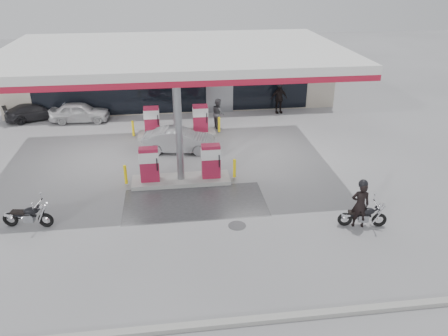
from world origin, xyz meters
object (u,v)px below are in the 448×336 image
object	(u,v)px
attendant	(218,113)
hatchback_silver	(179,140)
pump_island_near	(181,168)
parked_motorcycle	(28,216)
sedan_white	(80,112)
biker_main	(360,205)
pump_island_far	(176,124)
main_motorcycle	(363,216)
parked_car_left	(36,111)
biker_walking	(279,98)

from	to	relation	value
attendant	hatchback_silver	distance (m)	4.24
attendant	hatchback_silver	bearing A→B (deg)	133.75
pump_island_near	parked_motorcycle	bearing A→B (deg)	-153.24
pump_island_near	sedan_white	bearing A→B (deg)	123.11
biker_main	pump_island_near	bearing A→B (deg)	-22.95
pump_island_near	pump_island_far	world-z (taller)	same
pump_island_far	main_motorcycle	size ratio (longest dim) A/B	2.73
main_motorcycle	hatchback_silver	distance (m)	10.65
pump_island_near	main_motorcycle	xyz separation A→B (m)	(6.81, -4.63, -0.28)
sedan_white	hatchback_silver	world-z (taller)	hatchback_silver
pump_island_near	attendant	size ratio (longest dim) A/B	2.84
pump_island_far	main_motorcycle	world-z (taller)	pump_island_far
attendant	parked_car_left	world-z (taller)	attendant
sedan_white	hatchback_silver	xyz separation A→B (m)	(6.05, -5.60, 0.01)
pump_island_near	biker_main	size ratio (longest dim) A/B	2.73
main_motorcycle	pump_island_near	bearing A→B (deg)	155.26
parked_motorcycle	pump_island_far	bearing A→B (deg)	65.86
parked_car_left	biker_walking	distance (m)	15.81
hatchback_silver	attendant	bearing A→B (deg)	-27.47
pump_island_far	biker_walking	distance (m)	7.64
parked_motorcycle	biker_walking	world-z (taller)	biker_walking
pump_island_far	main_motorcycle	bearing A→B (deg)	-57.37
pump_island_far	main_motorcycle	distance (m)	12.63
main_motorcycle	biker_walking	size ratio (longest dim) A/B	0.95
pump_island_near	hatchback_silver	world-z (taller)	pump_island_near
pump_island_far	hatchback_silver	distance (m)	2.40
main_motorcycle	biker_main	distance (m)	0.55
pump_island_far	sedan_white	xyz separation A→B (m)	(-6.00, 3.20, -0.09)
main_motorcycle	attendant	size ratio (longest dim) A/B	1.04
main_motorcycle	biker_walking	bearing A→B (deg)	99.14
pump_island_far	parked_motorcycle	size ratio (longest dim) A/B	2.59
biker_main	parked_car_left	bearing A→B (deg)	-31.40
parked_motorcycle	attendant	bearing A→B (deg)	58.92
main_motorcycle	biker_main	xyz separation A→B (m)	(-0.19, 0.03, 0.51)
parked_motorcycle	sedan_white	world-z (taller)	sedan_white
sedan_white	parked_car_left	bearing A→B (deg)	77.25
biker_main	sedan_white	xyz separation A→B (m)	(-12.62, 13.81, -0.32)
biker_main	attendant	xyz separation A→B (m)	(-4.05, 11.61, -0.04)
main_motorcycle	pump_island_far	bearing A→B (deg)	132.12
attendant	biker_walking	xyz separation A→B (m)	(4.33, 2.27, 0.08)
attendant	main_motorcycle	bearing A→B (deg)	-169.77
sedan_white	biker_walking	size ratio (longest dim) A/B	1.85
attendant	biker_main	bearing A→B (deg)	-170.56
main_motorcycle	parked_car_left	distance (m)	21.46
pump_island_far	parked_motorcycle	bearing A→B (deg)	-123.49
main_motorcycle	parked_motorcycle	size ratio (longest dim) A/B	0.95
main_motorcycle	attendant	world-z (taller)	attendant
parked_car_left	attendant	bearing A→B (deg)	-128.17
biker_main	hatchback_silver	size ratio (longest dim) A/B	0.49
pump_island_near	hatchback_silver	size ratio (longest dim) A/B	1.34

